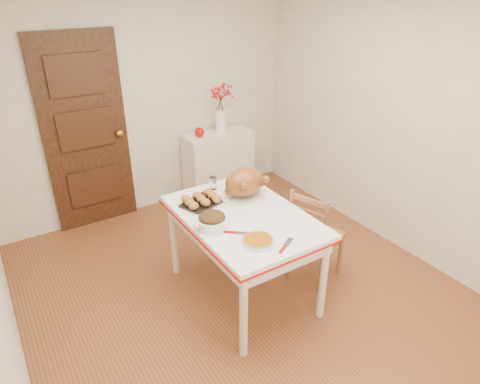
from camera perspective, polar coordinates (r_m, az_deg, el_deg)
floor at (r=3.85m, az=0.70°, el=-13.56°), size 3.50×4.00×0.00m
wall_back at (r=4.89m, az=-12.43°, el=11.54°), size 3.50×0.00×2.50m
wall_right at (r=4.34m, az=20.76°, el=8.47°), size 0.00×4.00×2.50m
door_back at (r=4.74m, az=-19.96°, el=7.26°), size 0.85×0.06×2.06m
sideboard at (r=5.28m, az=-2.88°, el=3.66°), size 0.83×0.37×0.83m
kitchen_table at (r=3.63m, az=0.43°, el=-8.45°), size 0.91×1.33×0.79m
chair_oak at (r=3.87m, az=10.19°, el=-5.53°), size 0.50×0.50×0.90m
berry_vase at (r=5.06m, az=-2.62°, el=11.00°), size 0.29×0.29×0.56m
apple at (r=5.00m, az=-5.45°, el=7.99°), size 0.11×0.11×0.11m
turkey_platter at (r=3.61m, az=0.63°, el=1.12°), size 0.48×0.42×0.26m
pumpkin_pie at (r=3.06m, az=2.43°, el=-6.46°), size 0.28×0.28×0.05m
stuffing_dish at (r=3.23m, az=-3.77°, el=-3.82°), size 0.35×0.30×0.12m
rolls_tray at (r=3.56m, az=-5.22°, el=-1.05°), size 0.37×0.34×0.08m
pie_server at (r=3.05m, az=6.15°, el=-7.11°), size 0.22×0.16×0.01m
carving_knife at (r=3.17m, az=0.14°, el=-5.51°), size 0.24×0.21×0.01m
drinking_glass at (r=3.80m, az=-3.66°, el=1.18°), size 0.09×0.09×0.11m
shaker_pair at (r=3.91m, az=0.82°, el=1.74°), size 0.09×0.04×0.08m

